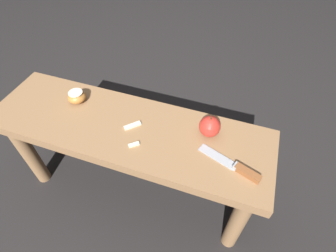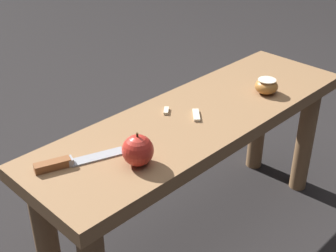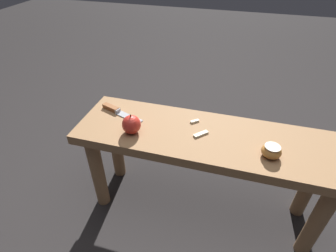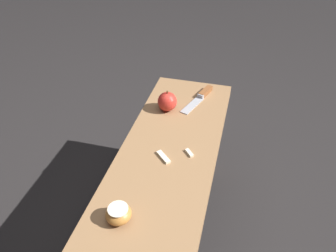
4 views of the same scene
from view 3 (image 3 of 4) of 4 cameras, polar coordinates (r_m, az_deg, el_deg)
ground_plane at (r=1.37m, az=6.61°, el=-16.78°), size 8.00×8.00×0.00m
wooden_bench at (r=1.10m, az=7.92°, el=-5.55°), size 1.05×0.32×0.45m
knife at (r=1.18m, az=-11.19°, el=3.32°), size 0.21×0.10×0.02m
apple_whole at (r=1.03m, az=-7.97°, el=0.34°), size 0.08×0.08×0.08m
apple_cut at (r=1.00m, az=21.59°, el=-5.11°), size 0.07×0.07×0.05m
apple_slice_near_knife at (r=1.10m, az=5.83°, el=1.04°), size 0.04×0.03×0.01m
apple_slice_center at (r=1.04m, az=7.17°, el=-1.73°), size 0.06×0.06×0.01m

